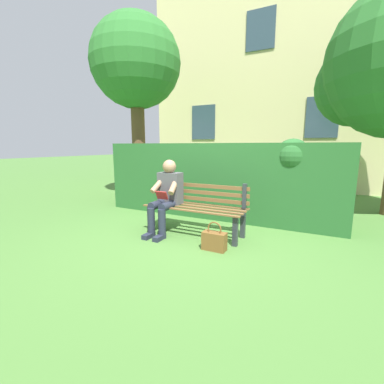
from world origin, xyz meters
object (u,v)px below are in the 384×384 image
object	(u,v)px
park_bench	(197,207)
person_seated	(166,194)
handbag	(214,240)
tree	(134,67)

from	to	relation	value
park_bench	person_seated	world-z (taller)	person_seated
park_bench	handbag	bearing A→B (deg)	134.04
park_bench	person_seated	size ratio (longest dim) A/B	1.37
park_bench	person_seated	distance (m)	0.54
handbag	park_bench	bearing A→B (deg)	-45.96
park_bench	tree	distance (m)	4.81
tree	handbag	size ratio (longest dim) A/B	11.83
person_seated	tree	xyz separation A→B (m)	(2.50, -2.43, 2.86)
person_seated	tree	distance (m)	4.51
person_seated	tree	size ratio (longest dim) A/B	0.25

